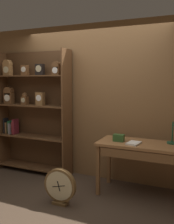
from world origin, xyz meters
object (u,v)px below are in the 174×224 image
at_px(workbench, 145,150).
at_px(toolbox_small, 119,138).
at_px(bookshelf, 32,110).
at_px(round_clock_large, 60,186).
at_px(open_repair_manual, 134,143).

xyz_separation_m(workbench, toolbox_small, (-0.38, -0.01, 0.15)).
height_order(bookshelf, round_clock_large, bookshelf).
distance_m(bookshelf, round_clock_large, 1.70).
xyz_separation_m(bookshelf, workbench, (2.10, -0.24, -0.44)).
relative_size(bookshelf, toolbox_small, 13.80).
xyz_separation_m(bookshelf, round_clock_large, (1.12, -0.94, -0.87)).
bearing_deg(open_repair_manual, bookshelf, -179.80).
relative_size(bookshelf, open_repair_manual, 9.91).
bearing_deg(workbench, bookshelf, 173.37).
bearing_deg(round_clock_large, open_repair_manual, 36.36).
relative_size(bookshelf, workbench, 1.62).
relative_size(workbench, round_clock_large, 2.68).
distance_m(bookshelf, workbench, 2.16).
bearing_deg(open_repair_manual, round_clock_large, -134.10).
xyz_separation_m(bookshelf, open_repair_manual, (1.96, -0.32, -0.33)).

